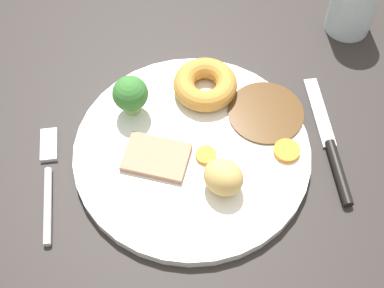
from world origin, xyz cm
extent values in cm
cube|color=#2B2623|center=(0.00, 0.00, 1.80)|extent=(120.00, 84.00, 3.60)
cylinder|color=white|center=(-1.41, 1.33, 4.30)|extent=(28.05, 28.05, 1.40)
cylinder|color=#563819|center=(8.39, 4.84, 5.15)|extent=(9.35, 9.35, 0.30)
cube|color=tan|center=(-5.74, 0.65, 5.40)|extent=(8.83, 7.71, 0.80)
torus|color=#C68938|center=(1.67, 9.49, 6.32)|extent=(7.97, 7.97, 2.65)
ellipsoid|color=#D8B260|center=(1.13, -4.20, 7.11)|extent=(6.09, 6.11, 4.22)
cylinder|color=orange|center=(-0.30, 0.32, 5.27)|extent=(2.44, 2.44, 0.54)
cylinder|color=orange|center=(9.43, -1.04, 5.31)|extent=(3.08, 3.08, 0.61)
cylinder|color=#8CB766|center=(-7.66, 8.08, 5.92)|extent=(1.73, 1.73, 1.83)
sphere|color=#387A33|center=(-7.66, 8.08, 8.34)|extent=(4.30, 4.30, 4.30)
cylinder|color=silver|center=(-18.60, -2.76, 4.05)|extent=(1.31, 9.53, 0.90)
cube|color=silver|center=(-18.25, 5.48, 3.90)|extent=(2.19, 4.58, 0.60)
cylinder|color=black|center=(14.97, -4.31, 4.20)|extent=(1.66, 8.55, 1.20)
cube|color=silver|center=(15.46, 4.68, 3.80)|extent=(2.27, 10.58, 0.40)
cylinder|color=silver|center=(23.64, 18.49, 8.05)|extent=(6.27, 6.27, 8.90)
camera|label=1|loc=(-7.11, -31.67, 58.82)|focal=50.35mm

